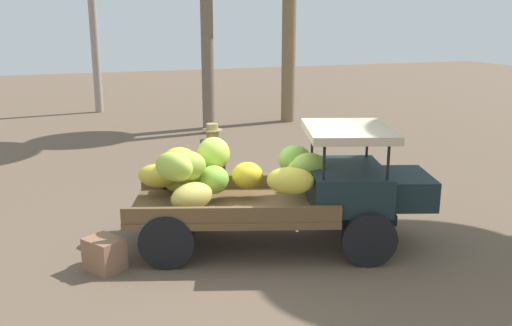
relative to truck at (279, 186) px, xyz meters
name	(u,v)px	position (x,y,z in m)	size (l,w,h in m)	color
ground_plane	(251,243)	(-0.38, 0.16, -0.93)	(60.00, 60.00, 0.00)	brown
truck	(279,186)	(0.00, 0.00, 0.00)	(4.66, 2.86, 1.83)	black
farmer	(213,165)	(-0.59, 1.51, 0.01)	(0.52, 0.48, 1.65)	#3B4148
wooden_crate	(105,254)	(-2.59, -0.02, -0.70)	(0.50, 0.39, 0.45)	#8D6348
loose_banana_bunch	(278,192)	(0.81, 1.97, -0.76)	(0.56, 0.39, 0.33)	#84B440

